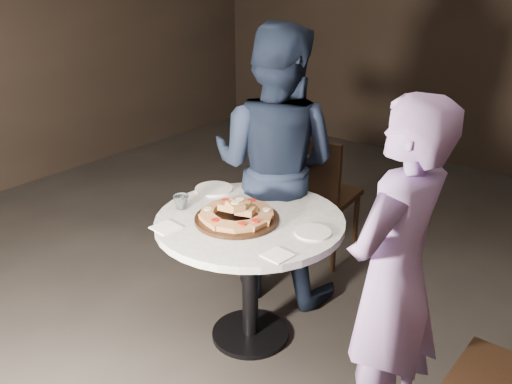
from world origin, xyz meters
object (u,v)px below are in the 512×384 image
at_px(table, 250,242).
at_px(chair_far, 317,190).
at_px(water_glass, 181,202).
at_px(diner_navy, 275,166).
at_px(focaccia_pile, 237,212).
at_px(serving_board, 237,219).
at_px(diner_teal, 394,278).

xyz_separation_m(table, chair_far, (-0.20, 0.95, -0.07)).
distance_m(water_glass, chair_far, 1.12).
distance_m(chair_far, diner_navy, 0.55).
distance_m(focaccia_pile, water_glass, 0.33).
xyz_separation_m(chair_far, diner_navy, (-0.01, -0.46, 0.30)).
bearing_deg(serving_board, diner_navy, 107.84).
distance_m(serving_board, focaccia_pile, 0.04).
distance_m(serving_board, chair_far, 1.05).
distance_m(focaccia_pile, chair_far, 1.05).
relative_size(serving_board, diner_teal, 0.28).
bearing_deg(water_glass, chair_far, 81.76).
relative_size(focaccia_pile, water_glass, 4.71).
distance_m(serving_board, water_glass, 0.33).
bearing_deg(serving_board, table, 59.97).
xyz_separation_m(water_glass, diner_teal, (1.22, 0.02, -0.00)).
bearing_deg(diner_navy, focaccia_pile, 93.63).
bearing_deg(focaccia_pile, water_glass, -166.74).
distance_m(focaccia_pile, diner_navy, 0.58).
xyz_separation_m(water_glass, diner_navy, (0.15, 0.63, 0.06)).
height_order(chair_far, diner_teal, diner_teal).
relative_size(serving_board, focaccia_pile, 1.11).
bearing_deg(chair_far, table, 95.61).
bearing_deg(chair_far, diner_teal, 128.39).
relative_size(focaccia_pile, chair_far, 0.43).
distance_m(diner_navy, diner_teal, 1.24).
xyz_separation_m(chair_far, diner_teal, (1.06, -1.07, 0.24)).
distance_m(chair_far, diner_teal, 1.53).
relative_size(table, chair_far, 1.40).
height_order(focaccia_pile, diner_navy, diner_navy).
relative_size(table, diner_navy, 0.77).
xyz_separation_m(serving_board, water_glass, (-0.32, -0.07, 0.03)).
relative_size(table, diner_teal, 0.83).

